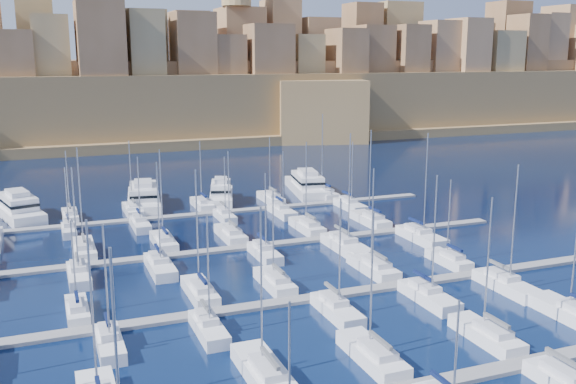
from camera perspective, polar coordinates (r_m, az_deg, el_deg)
name	(u,v)px	position (r m, az deg, el deg)	size (l,w,h in m)	color
ground	(271,269)	(85.76, -1.53, -6.85)	(600.00, 600.00, 0.00)	black
pontoon_mid_near	(306,299)	(75.20, 1.61, -9.47)	(84.00, 2.00, 0.40)	slate
pontoon_mid_far	(248,247)	(94.71, -3.59, -4.90)	(84.00, 2.00, 0.40)	slate
pontoon_far	(210,213)	(115.13, -6.95, -1.90)	(84.00, 2.00, 0.40)	slate
sailboat_2	(265,373)	(57.92, -2.10, -15.76)	(3.11, 10.36, 15.78)	white
sailboat_3	(373,355)	(61.44, 7.53, -14.17)	(2.87, 9.56, 14.46)	white
sailboat_4	(487,335)	(67.81, 17.26, -12.02)	(2.72, 9.06, 14.85)	white
sailboat_5	(574,314)	(75.92, 24.09, -9.90)	(3.19, 10.63, 14.88)	white
sailboat_13	(77,311)	(74.24, -18.22, -9.98)	(2.29, 7.62, 10.98)	white
sailboat_14	(200,291)	(76.56, -7.81, -8.74)	(2.71, 9.03, 15.44)	white
sailboat_15	(275,282)	(79.00, -1.17, -7.98)	(2.67, 8.88, 12.33)	white
sailboat_16	(373,267)	(84.85, 7.60, -6.63)	(2.94, 9.79, 14.02)	white
sailboat_17	(449,260)	(89.89, 14.12, -5.85)	(2.40, 8.02, 11.96)	white
sailboat_19	(110,343)	(65.58, -15.58, -12.79)	(2.36, 7.86, 12.99)	white
sailboat_20	(209,328)	(66.86, -7.07, -11.92)	(2.45, 8.18, 13.09)	white
sailboat_21	(337,309)	(71.05, 4.34, -10.36)	(2.64, 8.81, 13.52)	white
sailboat_22	(428,296)	(76.25, 12.37, -9.00)	(2.80, 9.32, 15.26)	white
sailboat_23	(506,284)	(82.39, 18.81, -7.76)	(2.90, 9.67, 15.80)	white
sailboat_25	(84,249)	(96.17, -17.69, -4.85)	(2.95, 9.84, 15.57)	white
sailboat_26	(164,241)	(97.07, -10.98, -4.34)	(2.75, 9.16, 14.78)	white
sailboat_27	(231,234)	(99.46, -5.11, -3.77)	(2.84, 9.48, 13.88)	white
sailboat_28	(307,226)	(103.56, 1.73, -3.08)	(2.81, 9.38, 14.70)	white
sailboat_29	(371,220)	(108.63, 7.35, -2.45)	(2.91, 9.70, 16.10)	white
sailboat_31	(79,275)	(85.55, -18.10, -6.99)	(2.63, 8.77, 14.86)	white
sailboat_32	(160,266)	(86.18, -11.30, -6.47)	(2.87, 9.57, 14.93)	white
sailboat_33	(265,253)	(90.12, -2.10, -5.43)	(2.57, 8.55, 12.49)	white
sailboat_34	(346,246)	(93.51, 5.18, -4.78)	(3.32, 11.08, 17.51)	white
sailboat_35	(421,236)	(100.06, 11.74, -3.86)	(3.09, 10.31, 16.92)	white
sailboat_37	(70,216)	(116.70, -18.80, -2.01)	(2.51, 8.37, 12.22)	white
sailboat_38	(133,210)	(117.83, -13.63, -1.56)	(2.70, 8.99, 13.44)	white
sailboat_39	(202,204)	(119.97, -7.63, -1.08)	(2.64, 8.79, 12.73)	white
sailboat_40	(271,198)	(123.95, -1.53, -0.55)	(2.75, 9.18, 12.96)	white
sailboat_41	(323,193)	(128.39, 3.13, -0.10)	(2.96, 9.87, 16.87)	white
sailboat_43	(69,230)	(107.45, -18.90, -3.21)	(2.12, 7.08, 11.15)	white
sailboat_44	(140,224)	(107.76, -13.01, -2.80)	(2.50, 8.32, 12.26)	white
sailboat_45	(225,216)	(110.94, -5.64, -2.13)	(2.28, 7.61, 11.41)	white
sailboat_46	(282,211)	(113.58, -0.53, -1.73)	(2.61, 8.70, 11.85)	white
sailboat_47	(350,205)	(118.70, 5.54, -1.17)	(2.71, 9.04, 12.90)	white
motor_yacht_a	(18,208)	(121.40, -22.89, -1.30)	(9.70, 18.69, 5.25)	white
motor_yacht_b	(144,197)	(123.15, -12.71, -0.46)	(8.45, 19.82, 5.25)	white
motor_yacht_c	(221,194)	(123.68, -5.96, -0.17)	(8.05, 14.72, 5.25)	white
motor_yacht_d	(307,185)	(131.76, 1.69, 0.65)	(8.84, 19.36, 5.25)	white
fortified_city	(119,93)	(233.59, -14.78, 8.47)	(460.00, 108.95, 59.52)	brown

